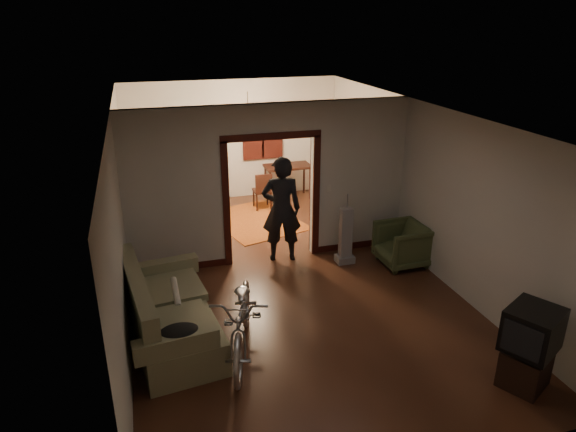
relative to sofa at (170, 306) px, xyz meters
name	(u,v)px	position (x,y,z in m)	size (l,w,h in m)	color
floor	(283,275)	(1.95, 1.33, -0.51)	(5.00, 8.50, 0.01)	#351A10
ceiling	(282,110)	(1.95, 1.33, 2.29)	(5.00, 8.50, 0.01)	white
wall_back	(233,140)	(1.95, 5.58, 0.89)	(5.00, 0.02, 2.80)	beige
wall_left	(120,214)	(-0.55, 1.33, 0.89)	(0.02, 8.50, 2.80)	beige
wall_right	(421,184)	(4.45, 1.33, 0.89)	(0.02, 8.50, 2.80)	beige
partition_wall	(271,184)	(1.95, 2.08, 0.89)	(5.00, 0.14, 2.80)	beige
door_casing	(271,200)	(1.95, 2.08, 0.59)	(1.74, 0.20, 2.32)	#35100C
far_window	(262,133)	(2.65, 5.54, 1.04)	(0.98, 0.06, 1.28)	black
chandelier	(248,112)	(1.95, 3.83, 1.84)	(0.24, 0.24, 0.24)	#FFE0A5
light_switch	(329,188)	(3.00, 2.00, 0.74)	(0.08, 0.01, 0.12)	silver
sofa	(170,306)	(0.00, 0.00, 0.00)	(0.99, 2.20, 1.01)	#686946
rolled_paper	(176,293)	(0.10, 0.30, 0.02)	(0.10, 0.10, 0.79)	beige
jacket	(179,332)	(0.05, -0.91, 0.17)	(0.48, 0.36, 0.14)	black
bicycle	(243,318)	(0.88, -0.56, 0.01)	(0.68, 1.96, 1.03)	silver
armchair	(403,244)	(4.09, 1.15, -0.13)	(0.81, 0.83, 0.76)	#44502D
tv_stand	(525,368)	(3.94, -2.15, -0.27)	(0.51, 0.47, 0.47)	black
crt_tv	(533,329)	(3.94, -2.15, 0.27)	(0.60, 0.54, 0.52)	black
vacuum	(346,236)	(3.15, 1.51, 0.01)	(0.31, 0.25, 1.03)	gray
person	(281,209)	(2.10, 1.97, 0.45)	(0.70, 0.46, 1.91)	black
oriental_rug	(255,221)	(2.05, 3.89, -0.50)	(1.62, 2.12, 0.02)	maroon
locker	(186,164)	(0.79, 5.34, 0.48)	(0.99, 0.55, 1.98)	#273721
globe	(183,122)	(0.79, 5.34, 1.43)	(0.28, 0.28, 0.28)	#1E5972
desk	(288,182)	(3.15, 5.13, -0.10)	(1.09, 0.61, 0.81)	black
desk_chair	(262,191)	(2.39, 4.60, -0.08)	(0.38, 0.38, 0.86)	black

